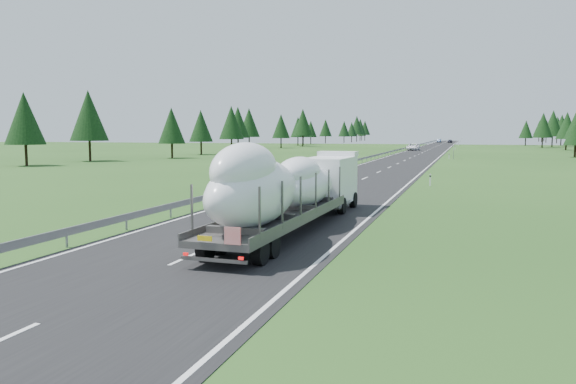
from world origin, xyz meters
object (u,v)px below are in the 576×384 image
(distant_van, at_px, (413,147))
(distant_car_dark, at_px, (450,141))
(highway_sign, at_px, (454,148))
(distant_car_blue, at_px, (439,141))
(boat_truck, at_px, (291,186))

(distant_van, relative_size, distant_car_dark, 1.43)
(distant_car_dark, bearing_deg, distant_van, -98.49)
(highway_sign, relative_size, distant_car_blue, 0.53)
(boat_truck, distance_m, distant_car_dark, 226.09)
(distant_car_dark, relative_size, distant_car_blue, 0.90)
(boat_truck, bearing_deg, distant_car_blue, 91.09)
(highway_sign, bearing_deg, distant_van, 103.37)
(boat_truck, relative_size, distant_car_dark, 4.04)
(highway_sign, xyz_separation_m, boat_truck, (-5.27, -74.12, 0.26))
(highway_sign, xyz_separation_m, distant_van, (-10.67, 44.88, -0.94))
(highway_sign, relative_size, distant_car_dark, 0.59)
(distant_van, distance_m, distant_car_dark, 107.25)
(highway_sign, relative_size, distant_van, 0.41)
(boat_truck, xyz_separation_m, distant_van, (-5.40, 118.99, -1.19))
(distant_van, height_order, distant_car_blue, distant_van)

